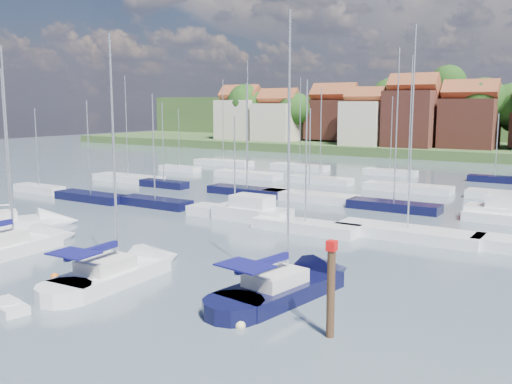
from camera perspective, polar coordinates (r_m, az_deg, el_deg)
The scene contains 12 objects.
ground at distance 65.22m, azimuth 13.21°, elevation -0.31°, with size 260.00×260.00×0.00m, color #43545B.
sailboat_left at distance 42.89m, azimuth -22.20°, elevation -4.95°, with size 3.66×11.20×15.01m.
sailboat_centre at distance 34.65m, azimuth -12.70°, elevation -7.69°, with size 3.48×11.20×15.06m.
sailboat_navy at distance 31.42m, azimuth 4.18°, elevation -9.23°, with size 4.78×11.85×15.96m.
sailboat_far at distance 50.32m, azimuth -22.46°, elevation -3.03°, with size 7.65×10.47×13.95m.
tender at distance 31.02m, azimuth -23.56°, elevation -10.48°, with size 2.74×1.69×0.55m.
timber_piling at distance 25.43m, azimuth 7.46°, elevation -11.60°, with size 0.40×0.40×6.57m.
buoy_c at distance 35.55m, azimuth -19.49°, elevation -8.17°, with size 0.47×0.47×0.47m, color #D85914.
buoy_d at distance 30.77m, azimuth -17.03°, elevation -10.70°, with size 0.51×0.51×0.51m, color beige.
buoy_e at distance 34.26m, azimuth 1.21°, elevation -8.29°, with size 0.46×0.46×0.46m, color #D85914.
buoy_f at distance 26.64m, azimuth -1.58°, elevation -13.41°, with size 0.48×0.48×0.48m, color beige.
marina_field at distance 60.01m, azimuth 13.39°, elevation -0.68°, with size 79.62×41.41×15.93m.
Camera 1 is at (21.19, -20.86, 10.07)m, focal length 40.00 mm.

